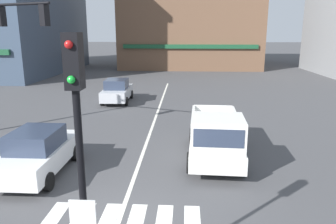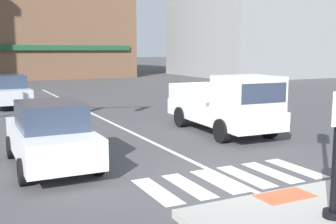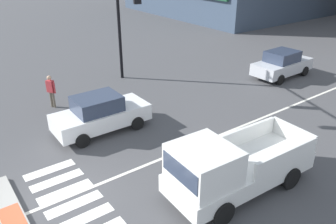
% 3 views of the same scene
% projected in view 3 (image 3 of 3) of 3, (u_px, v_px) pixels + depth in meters
% --- Properties ---
extents(ground_plane, '(300.00, 300.00, 0.00)m').
position_uv_depth(ground_plane, '(63.00, 201.00, 10.64)').
color(ground_plane, '#474749').
extents(tactile_pad_front, '(1.10, 0.60, 0.01)m').
position_uv_depth(tactile_pad_front, '(12.00, 217.00, 9.77)').
color(tactile_pad_front, '#DB5B38').
rests_on(tactile_pad_front, traffic_island).
extents(crosswalk_stripe_a, '(0.44, 1.80, 0.01)m').
position_uv_depth(crosswalk_stripe_a, '(50.00, 170.00, 12.13)').
color(crosswalk_stripe_a, silver).
rests_on(crosswalk_stripe_a, ground).
extents(crosswalk_stripe_b, '(0.44, 1.80, 0.01)m').
position_uv_depth(crosswalk_stripe_b, '(57.00, 180.00, 11.58)').
color(crosswalk_stripe_b, silver).
rests_on(crosswalk_stripe_b, ground).
extents(crosswalk_stripe_c, '(0.44, 1.80, 0.01)m').
position_uv_depth(crosswalk_stripe_c, '(65.00, 192.00, 11.04)').
color(crosswalk_stripe_c, silver).
rests_on(crosswalk_stripe_c, ground).
extents(crosswalk_stripe_d, '(0.44, 1.80, 0.01)m').
position_uv_depth(crosswalk_stripe_d, '(74.00, 204.00, 10.49)').
color(crosswalk_stripe_d, silver).
rests_on(crosswalk_stripe_d, ground).
extents(crosswalk_stripe_e, '(0.44, 1.80, 0.01)m').
position_uv_depth(crosswalk_stripe_e, '(84.00, 218.00, 9.94)').
color(crosswalk_stripe_e, silver).
rests_on(crosswalk_stripe_e, ground).
extents(lane_centre_line, '(0.14, 28.00, 0.01)m').
position_uv_depth(lane_centre_line, '(266.00, 116.00, 16.04)').
color(lane_centre_line, silver).
rests_on(lane_centre_line, ground).
extents(traffic_light_mast, '(5.49, 2.10, 6.22)m').
position_uv_depth(traffic_light_mast, '(124.00, 9.00, 17.43)').
color(traffic_light_mast, black).
rests_on(traffic_light_mast, ground).
extents(car_white_westbound_near, '(1.86, 4.11, 1.64)m').
position_uv_depth(car_white_westbound_near, '(100.00, 114.00, 14.46)').
color(car_white_westbound_near, white).
rests_on(car_white_westbound_near, ground).
extents(car_silver_westbound_distant, '(1.93, 4.14, 1.64)m').
position_uv_depth(car_silver_westbound_distant, '(282.00, 64.00, 20.78)').
color(car_silver_westbound_distant, silver).
rests_on(car_silver_westbound_distant, ground).
extents(pickup_truck_white_eastbound_mid, '(2.23, 5.18, 2.08)m').
position_uv_depth(pickup_truck_white_eastbound_mid, '(230.00, 168.00, 10.57)').
color(pickup_truck_white_eastbound_mid, white).
rests_on(pickup_truck_white_eastbound_mid, ground).
extents(pedestrian_at_curb_left, '(0.49, 0.37, 1.67)m').
position_uv_depth(pedestrian_at_curb_left, '(51.00, 89.00, 16.58)').
color(pedestrian_at_curb_left, '#6B6051').
rests_on(pedestrian_at_curb_left, ground).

